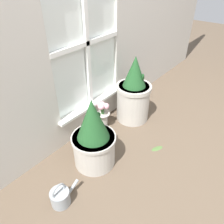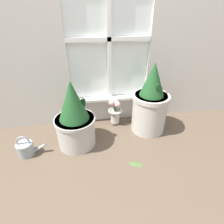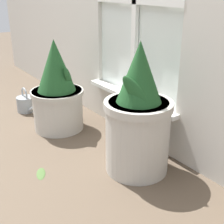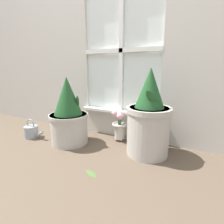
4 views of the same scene
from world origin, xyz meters
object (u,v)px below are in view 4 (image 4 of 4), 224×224
(potted_plant_right, at_px, (149,119))
(watering_can, at_px, (31,131))
(potted_plant_left, at_px, (69,115))
(flower_vase, at_px, (119,124))

(potted_plant_right, height_order, watering_can, potted_plant_right)
(potted_plant_left, bearing_deg, potted_plant_right, 8.79)
(potted_plant_right, xyz_separation_m, watering_can, (-1.08, -0.18, -0.22))
(flower_vase, bearing_deg, potted_plant_right, -24.19)
(potted_plant_left, relative_size, watering_can, 2.54)
(flower_vase, height_order, watering_can, flower_vase)
(watering_can, bearing_deg, potted_plant_right, 9.28)
(potted_plant_left, xyz_separation_m, watering_can, (-0.41, -0.07, -0.19))
(potted_plant_right, bearing_deg, watering_can, -170.72)
(watering_can, bearing_deg, potted_plant_left, 10.09)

